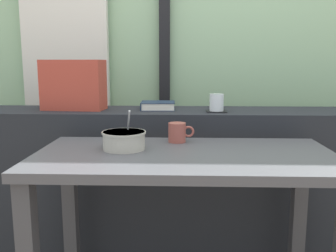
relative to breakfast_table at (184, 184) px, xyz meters
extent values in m
cube|color=#9EC699|center=(0.00, 1.16, 0.80)|extent=(4.80, 0.08, 2.80)
cube|color=silver|center=(-0.77, 1.06, 0.65)|extent=(0.56, 0.06, 2.50)
cube|color=black|center=(-0.12, 1.09, 0.70)|extent=(0.07, 0.05, 2.60)
cube|color=#23262B|center=(0.00, 0.54, -0.19)|extent=(2.80, 0.36, 0.82)
cube|color=#414145|center=(-0.53, 0.24, -0.26)|extent=(0.06, 0.06, 0.69)
cube|color=#414145|center=(0.53, 0.24, -0.26)|extent=(0.06, 0.06, 0.69)
cube|color=#4C4C51|center=(0.00, 0.00, 0.11)|extent=(1.16, 0.58, 0.03)
cube|color=black|center=(0.17, 0.48, 0.22)|extent=(0.10, 0.10, 0.00)
cylinder|color=white|center=(0.17, 0.48, 0.27)|extent=(0.07, 0.07, 0.09)
cylinder|color=#BC3D51|center=(0.17, 0.48, 0.26)|extent=(0.06, 0.06, 0.06)
cube|color=#1E2D47|center=(-0.13, 0.56, 0.22)|extent=(0.18, 0.16, 0.00)
cube|color=silver|center=(-0.13, 0.56, 0.24)|extent=(0.17, 0.15, 0.03)
cube|color=#1E2D47|center=(-0.13, 0.56, 0.26)|extent=(0.18, 0.16, 0.00)
cube|color=#1E2D47|center=(-0.22, 0.56, 0.24)|extent=(0.01, 0.15, 0.04)
cube|color=#B74233|center=(-0.58, 0.54, 0.35)|extent=(0.33, 0.17, 0.26)
cylinder|color=#BCB7A8|center=(-0.24, 0.05, 0.16)|extent=(0.17, 0.17, 0.07)
cylinder|color=#BCB7A8|center=(-0.24, 0.05, 0.19)|extent=(0.18, 0.18, 0.01)
cylinder|color=brown|center=(-0.24, 0.05, 0.16)|extent=(0.15, 0.15, 0.05)
cylinder|color=silver|center=(-0.23, 0.08, 0.22)|extent=(0.04, 0.11, 0.14)
ellipsoid|color=silver|center=(-0.23, 0.10, 0.17)|extent=(0.03, 0.05, 0.01)
cylinder|color=#9E4C42|center=(-0.03, 0.20, 0.17)|extent=(0.08, 0.08, 0.08)
torus|color=#9E4C42|center=(0.02, 0.20, 0.17)|extent=(0.05, 0.01, 0.05)
camera|label=1|loc=(-0.01, -1.39, 0.47)|focal=39.59mm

